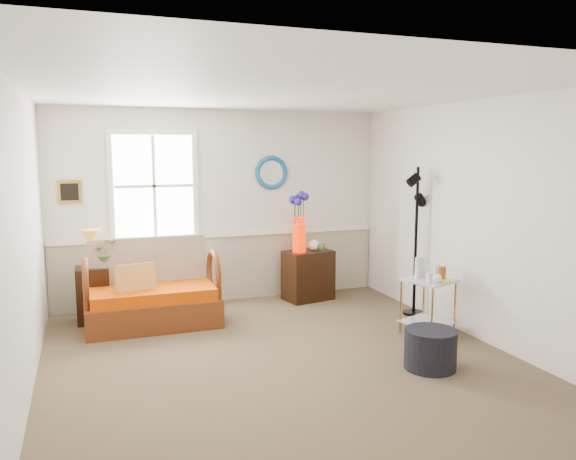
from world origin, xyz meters
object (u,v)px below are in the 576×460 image
object	(u,v)px
cabinet	(308,275)
ottoman	(430,349)
floor_lamp	(416,242)
lamp_stand	(93,295)
side_table	(428,307)
loveseat	(152,284)

from	to	relation	value
cabinet	ottoman	bearing A→B (deg)	-97.72
cabinet	floor_lamp	world-z (taller)	floor_lamp
lamp_stand	ottoman	size ratio (longest dim) A/B	1.36
side_table	ottoman	xyz separation A→B (m)	(-0.54, -0.86, -0.13)
loveseat	floor_lamp	world-z (taller)	floor_lamp
cabinet	side_table	world-z (taller)	cabinet
lamp_stand	floor_lamp	distance (m)	4.00
loveseat	ottoman	bearing A→B (deg)	-44.08
cabinet	floor_lamp	xyz separation A→B (m)	(0.99, -1.12, 0.59)
loveseat	ottoman	xyz separation A→B (m)	(2.32, -2.27, -0.31)
loveseat	cabinet	bearing A→B (deg)	11.73
ottoman	cabinet	bearing A→B (deg)	93.32
floor_lamp	ottoman	xyz separation A→B (m)	(-0.83, -1.59, -0.74)
loveseat	floor_lamp	xyz separation A→B (m)	(3.15, -0.68, 0.43)
loveseat	lamp_stand	size ratio (longest dim) A/B	2.28
loveseat	lamp_stand	distance (m)	0.78
cabinet	side_table	distance (m)	1.97
loveseat	lamp_stand	bearing A→B (deg)	150.17
ottoman	floor_lamp	bearing A→B (deg)	62.30
loveseat	side_table	xyz separation A→B (m)	(2.86, -1.41, -0.18)
floor_lamp	cabinet	bearing A→B (deg)	130.35
cabinet	loveseat	bearing A→B (deg)	-179.64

